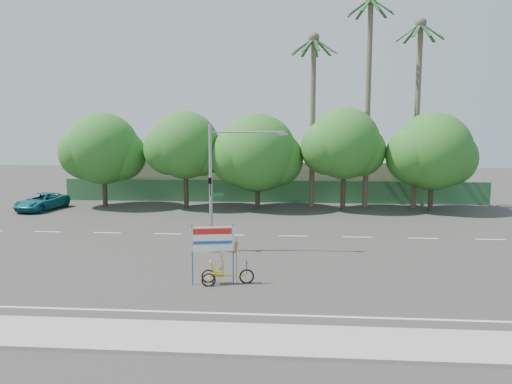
{
  "coord_description": "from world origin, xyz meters",
  "views": [
    {
      "loc": [
        2.11,
        -22.74,
        6.95
      ],
      "look_at": [
        0.09,
        2.62,
        3.5
      ],
      "focal_mm": 35.0,
      "sensor_mm": 36.0,
      "label": 1
    }
  ],
  "objects": [
    {
      "name": "tree_right",
      "position": [
        5.95,
        18.0,
        5.24
      ],
      "size": [
        6.9,
        5.8,
        8.36
      ],
      "color": "#473828",
      "rests_on": "ground"
    },
    {
      "name": "fence",
      "position": [
        0.0,
        21.5,
        1.0
      ],
      "size": [
        38.0,
        0.08,
        2.0
      ],
      "primitive_type": "cube",
      "color": "#336B3D",
      "rests_on": "ground"
    },
    {
      "name": "tree_far_right",
      "position": [
        12.95,
        18.0,
        4.64
      ],
      "size": [
        7.38,
        6.2,
        7.94
      ],
      "color": "#473828",
      "rests_on": "ground"
    },
    {
      "name": "palm_mid",
      "position": [
        12.0,
        19.5,
        9.4
      ],
      "size": [
        3.73,
        3.79,
        15.45
      ],
      "color": "#70604C",
      "rests_on": "ground"
    },
    {
      "name": "ground",
      "position": [
        0.0,
        0.0,
        0.0
      ],
      "size": [
        120.0,
        120.0,
        0.0
      ],
      "primitive_type": "plane",
      "color": "#33302D",
      "rests_on": "ground"
    },
    {
      "name": "palm_tall",
      "position": [
        8.0,
        19.5,
        10.46
      ],
      "size": [
        3.73,
        3.79,
        17.45
      ],
      "color": "#70604C",
      "rests_on": "ground"
    },
    {
      "name": "sidewalk_near",
      "position": [
        0.0,
        -7.5,
        0.06
      ],
      "size": [
        50.0,
        2.4,
        0.12
      ],
      "primitive_type": "cube",
      "color": "gray",
      "rests_on": "ground"
    },
    {
      "name": "tree_center",
      "position": [
        -1.05,
        18.0,
        4.47
      ],
      "size": [
        7.62,
        6.4,
        7.85
      ],
      "color": "#473828",
      "rests_on": "ground"
    },
    {
      "name": "palm_short",
      "position": [
        3.5,
        19.5,
        8.86
      ],
      "size": [
        3.73,
        3.79,
        14.45
      ],
      "color": "#70604C",
      "rests_on": "ground"
    },
    {
      "name": "pickup_truck",
      "position": [
        -18.61,
        16.08,
        0.69
      ],
      "size": [
        3.14,
        5.29,
        1.38
      ],
      "primitive_type": "imported",
      "rotation": [
        0.0,
        0.0,
        -0.18
      ],
      "color": "#106672",
      "rests_on": "ground"
    },
    {
      "name": "tree_left",
      "position": [
        -7.05,
        18.0,
        5.06
      ],
      "size": [
        6.66,
        5.6,
        8.07
      ],
      "color": "#473828",
      "rests_on": "ground"
    },
    {
      "name": "trike_billboard",
      "position": [
        -1.19,
        -1.78,
        1.09
      ],
      "size": [
        2.71,
        0.91,
        2.7
      ],
      "rotation": [
        0.0,
        0.0,
        0.19
      ],
      "color": "black",
      "rests_on": "ground"
    },
    {
      "name": "building_right",
      "position": [
        8.0,
        26.0,
        1.8
      ],
      "size": [
        14.0,
        8.0,
        3.6
      ],
      "primitive_type": "cube",
      "color": "#BBB395",
      "rests_on": "ground"
    },
    {
      "name": "building_left",
      "position": [
        -10.0,
        26.0,
        2.0
      ],
      "size": [
        12.0,
        8.0,
        4.0
      ],
      "primitive_type": "cube",
      "color": "#BBB395",
      "rests_on": "ground"
    },
    {
      "name": "traffic_signal",
      "position": [
        -2.2,
        3.98,
        2.92
      ],
      "size": [
        4.72,
        1.1,
        7.0
      ],
      "color": "gray",
      "rests_on": "ground"
    },
    {
      "name": "tree_far_left",
      "position": [
        -14.05,
        18.0,
        4.76
      ],
      "size": [
        7.14,
        6.0,
        7.96
      ],
      "color": "#473828",
      "rests_on": "ground"
    }
  ]
}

